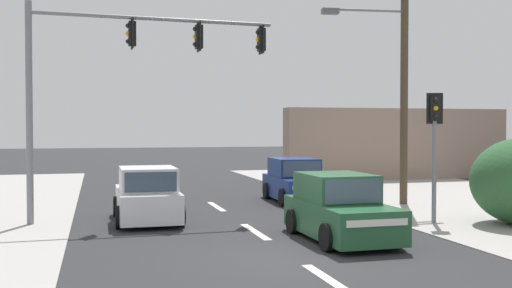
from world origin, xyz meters
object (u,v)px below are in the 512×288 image
(utility_pole_midground_right, at_px, (400,60))
(hatchback_crossing_left, at_px, (340,210))
(traffic_signal_mast, at_px, (120,65))
(hatchback_receding_far, at_px, (296,182))
(hatchback_oncoming_mid, at_px, (147,196))
(pedestal_signal_right_kerb, at_px, (435,135))

(utility_pole_midground_right, bearing_deg, hatchback_crossing_left, -129.68)
(traffic_signal_mast, xyz_separation_m, hatchback_crossing_left, (4.83, -4.19, -3.65))
(hatchback_receding_far, height_order, hatchback_oncoming_mid, same)
(hatchback_receding_far, distance_m, hatchback_oncoming_mid, 6.39)
(hatchback_receding_far, bearing_deg, pedestal_signal_right_kerb, -70.31)
(hatchback_receding_far, height_order, hatchback_crossing_left, same)
(hatchback_oncoming_mid, bearing_deg, traffic_signal_mast, 156.31)
(utility_pole_midground_right, relative_size, hatchback_crossing_left, 2.49)
(pedestal_signal_right_kerb, xyz_separation_m, hatchback_receding_far, (-2.04, 5.69, -1.71))
(traffic_signal_mast, height_order, pedestal_signal_right_kerb, traffic_signal_mast)
(utility_pole_midground_right, height_order, pedestal_signal_right_kerb, utility_pole_midground_right)
(hatchback_oncoming_mid, bearing_deg, pedestal_signal_right_kerb, -17.73)
(hatchback_crossing_left, bearing_deg, hatchback_oncoming_mid, 136.72)
(pedestal_signal_right_kerb, distance_m, hatchback_oncoming_mid, 8.07)
(pedestal_signal_right_kerb, relative_size, hatchback_receding_far, 0.96)
(utility_pole_midground_right, height_order, traffic_signal_mast, utility_pole_midground_right)
(traffic_signal_mast, distance_m, hatchback_oncoming_mid, 3.73)
(utility_pole_midground_right, distance_m, hatchback_crossing_left, 8.18)
(pedestal_signal_right_kerb, bearing_deg, hatchback_oncoming_mid, 162.27)
(traffic_signal_mast, xyz_separation_m, hatchback_receding_far, (6.18, 2.98, -3.65))
(hatchback_oncoming_mid, xyz_separation_m, hatchback_crossing_left, (4.12, -3.88, 0.00))
(pedestal_signal_right_kerb, bearing_deg, utility_pole_midground_right, 74.47)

